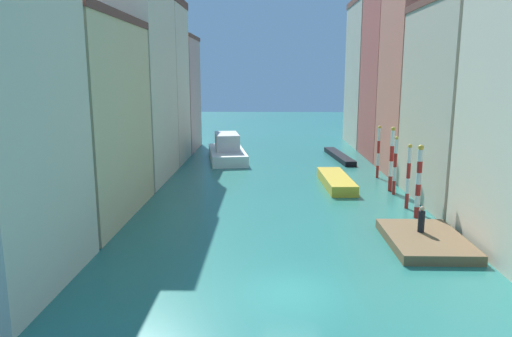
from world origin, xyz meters
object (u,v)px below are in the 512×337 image
object	(u,v)px
person_on_dock	(421,220)
mooring_pole_0	(419,181)
mooring_pole_2	(395,165)
vaporetto_white	(227,150)
waterfront_dock	(425,240)
mooring_pole_4	(378,151)
mooring_pole_3	(392,159)
motorboat_0	(336,181)
gondola_black	(339,156)
mooring_pole_1	(408,176)

from	to	relation	value
person_on_dock	mooring_pole_0	world-z (taller)	mooring_pole_0
mooring_pole_2	vaporetto_white	distance (m)	20.56
vaporetto_white	person_on_dock	bearing A→B (deg)	-62.95
mooring_pole_2	waterfront_dock	bearing A→B (deg)	-96.09
mooring_pole_4	mooring_pole_3	bearing A→B (deg)	-91.44
mooring_pole_0	motorboat_0	world-z (taller)	mooring_pole_0
person_on_dock	vaporetto_white	size ratio (longest dim) A/B	0.14
vaporetto_white	gondola_black	xyz separation A→B (m)	(12.36, 1.29, -0.79)
gondola_black	vaporetto_white	bearing A→B (deg)	-174.06
person_on_dock	mooring_pole_4	xyz separation A→B (m)	(1.37, 16.60, 1.19)
person_on_dock	vaporetto_white	xyz separation A→B (m)	(-12.94, 25.35, -0.15)
mooring_pole_4	vaporetto_white	world-z (taller)	mooring_pole_4
mooring_pole_2	mooring_pole_4	world-z (taller)	mooring_pole_4
vaporetto_white	mooring_pole_4	bearing A→B (deg)	-31.43
mooring_pole_1	motorboat_0	size ratio (longest dim) A/B	0.57
mooring_pole_0	motorboat_0	distance (m)	9.93
person_on_dock	vaporetto_white	distance (m)	28.46
mooring_pole_3	motorboat_0	distance (m)	4.91
mooring_pole_1	mooring_pole_3	bearing A→B (deg)	88.74
motorboat_0	mooring_pole_3	bearing A→B (deg)	-22.69
mooring_pole_2	mooring_pole_3	size ratio (longest dim) A/B	0.88
mooring_pole_0	mooring_pole_4	xyz separation A→B (m)	(0.23, 12.20, -0.05)
person_on_dock	motorboat_0	bearing A→B (deg)	101.93
waterfront_dock	person_on_dock	size ratio (longest dim) A/B	4.11
person_on_dock	mooring_pole_1	bearing A→B (deg)	80.28
mooring_pole_0	mooring_pole_2	distance (m)	6.13
mooring_pole_0	mooring_pole_4	size ratio (longest dim) A/B	1.02
person_on_dock	gondola_black	world-z (taller)	person_on_dock
person_on_dock	mooring_pole_1	xyz separation A→B (m)	(1.13, 6.62, 1.09)
waterfront_dock	gondola_black	size ratio (longest dim) A/B	0.60
mooring_pole_2	mooring_pole_0	bearing A→B (deg)	-91.12
waterfront_dock	mooring_pole_3	size ratio (longest dim) A/B	1.17
mooring_pole_0	mooring_pole_1	bearing A→B (deg)	90.15
gondola_black	motorboat_0	bearing A→B (deg)	-99.46
mooring_pole_2	vaporetto_white	size ratio (longest dim) A/B	0.44
waterfront_dock	mooring_pole_1	bearing A→B (deg)	81.63
mooring_pole_1	mooring_pole_3	world-z (taller)	mooring_pole_3
mooring_pole_1	vaporetto_white	size ratio (longest dim) A/B	0.44
mooring_pole_1	motorboat_0	world-z (taller)	mooring_pole_1
waterfront_dock	mooring_pole_0	distance (m)	5.57
mooring_pole_3	gondola_black	xyz separation A→B (m)	(-1.83, 15.04, -2.36)
person_on_dock	motorboat_0	distance (m)	13.60
mooring_pole_3	vaporetto_white	xyz separation A→B (m)	(-14.18, 13.76, -1.57)
mooring_pole_1	mooring_pole_3	xyz separation A→B (m)	(0.11, 4.97, 0.33)
mooring_pole_3	vaporetto_white	distance (m)	19.82
mooring_pole_1	gondola_black	world-z (taller)	mooring_pole_1
mooring_pole_0	person_on_dock	bearing A→B (deg)	-104.51
waterfront_dock	mooring_pole_1	world-z (taller)	mooring_pole_1
person_on_dock	mooring_pole_1	distance (m)	6.80
waterfront_dock	motorboat_0	world-z (taller)	motorboat_0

